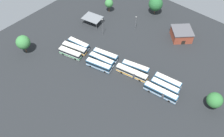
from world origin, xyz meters
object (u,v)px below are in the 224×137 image
bus_row1_slot1 (132,73)px  tree_south_edge (109,3)px  maintenance_shelter (92,18)px  bus_row1_slot0 (135,68)px  bus_row0_slot2 (161,92)px  depot_building (181,34)px  bus_row2_slot1 (102,60)px  tree_northwest (23,42)px  bus_row2_slot2 (99,65)px  tree_northeast (156,4)px  bus_row2_slot0 (106,55)px  bus_row3_slot0 (79,44)px  bus_row0_slot1 (165,87)px  lamp_post_mid_lot (102,27)px  tree_west_edge (215,100)px  bus_row0_slot0 (168,81)px  bus_row3_slot1 (75,48)px  lamp_post_by_building (136,22)px  bus_row3_slot2 (70,53)px

bus_row1_slot1 → tree_south_edge: 47.65m
maintenance_shelter → bus_row1_slot0: bearing=162.6°
bus_row0_slot2 → depot_building: bearing=-71.9°
bus_row2_slot1 → tree_northwest: bearing=29.9°
bus_row0_slot2 → tree_northwest: (60.97, 20.34, 4.26)m
depot_building → bus_row0_slot2: bearing=108.1°
bus_row0_slot2 → bus_row1_slot1: size_ratio=1.00×
bus_row1_slot0 → bus_row2_slot2: (12.87, 9.48, -0.00)m
tree_northeast → tree_south_edge: bearing=37.3°
bus_row2_slot0 → bus_row3_slot0: 14.76m
depot_building → tree_northwest: size_ratio=1.47×
depot_building → tree_northeast: 23.34m
maintenance_shelter → tree_south_edge: bearing=-88.4°
bus_row0_slot1 → lamp_post_mid_lot: size_ratio=1.25×
bus_row2_slot0 → maintenance_shelter: 26.57m
maintenance_shelter → bus_row3_slot0: bearing=113.9°
bus_row0_slot1 → bus_row2_slot2: bearing=17.5°
bus_row0_slot2 → bus_row1_slot0: 16.09m
tree_west_edge → tree_northeast: tree_northeast is taller
bus_row2_slot1 → tree_northwest: (31.30, 18.02, 4.26)m
bus_row0_slot1 → bus_row3_slot0: bearing=6.7°
bus_row0_slot0 → bus_row0_slot2: bearing=98.3°
tree_northwest → bus_row0_slot0: bearing=-155.9°
bus_row0_slot1 → depot_building: 34.21m
bus_row3_slot1 → bus_row2_slot0: bearing=-156.2°
bus_row1_slot1 → lamp_post_mid_lot: 29.94m
bus_row2_slot2 → bus_row1_slot0: bearing=-143.6°
bus_row2_slot1 → tree_northeast: bearing=-85.8°
tree_west_edge → tree_northeast: (51.08, -36.08, 1.28)m
bus_row0_slot1 → bus_row0_slot2: 3.38m
bus_row3_slot1 → tree_northeast: 50.55m
bus_row2_slot2 → lamp_post_by_building: bearing=-82.3°
bus_row0_slot2 → bus_row2_slot1: 29.77m
bus_row1_slot0 → bus_row2_slot2: 15.98m
bus_row2_slot2 → tree_northeast: 50.01m
depot_building → bus_row2_slot0: bearing=61.5°
bus_row0_slot1 → tree_northwest: size_ratio=1.30×
bus_row2_slot1 → bus_row2_slot2: 3.43m
bus_row1_slot0 → bus_row2_slot1: (14.08, 6.26, -0.00)m
bus_row1_slot1 → depot_building: bearing=-95.3°
bus_row1_slot0 → lamp_post_by_building: size_ratio=1.58×
bus_row1_slot0 → tree_west_edge: size_ratio=1.57×
maintenance_shelter → depot_building: bearing=-153.9°
bus_row0_slot2 → bus_row2_slot1: same height
bus_row3_slot1 → tree_south_edge: bearing=-75.6°
bus_row2_slot1 → bus_row3_slot0: bearing=-1.8°
bus_row3_slot1 → tree_northeast: (-11.13, -49.12, 4.29)m
bus_row3_slot2 → tree_west_edge: 63.67m
bus_row3_slot0 → bus_row2_slot0: bearing=-168.7°
bus_row3_slot2 → tree_south_edge: (9.50, -37.49, 3.60)m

